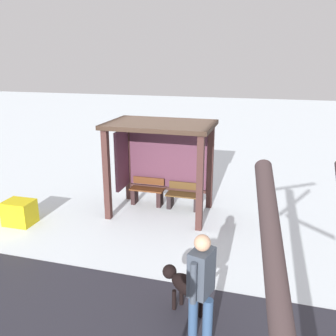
{
  "coord_description": "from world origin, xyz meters",
  "views": [
    {
      "loc": [
        2.63,
        -8.51,
        3.96
      ],
      "look_at": [
        0.33,
        -0.43,
        1.4
      ],
      "focal_mm": 38.59,
      "sensor_mm": 36.0,
      "label": 1
    }
  ],
  "objects_px": {
    "bench_center_inside": "(184,198)",
    "grit_bin": "(20,212)",
    "dog": "(185,285)",
    "bench_left_inside": "(147,193)",
    "person_walking": "(201,283)",
    "bus_shelter": "(159,147)"
  },
  "relations": [
    {
      "from": "bench_center_inside",
      "to": "person_walking",
      "type": "relative_size",
      "value": 0.55
    },
    {
      "from": "bench_left_inside",
      "to": "bench_center_inside",
      "type": "height_order",
      "value": "bench_left_inside"
    },
    {
      "from": "person_walking",
      "to": "dog",
      "type": "distance_m",
      "value": 0.87
    },
    {
      "from": "bench_center_inside",
      "to": "grit_bin",
      "type": "relative_size",
      "value": 1.36
    },
    {
      "from": "bus_shelter",
      "to": "dog",
      "type": "distance_m",
      "value": 4.39
    },
    {
      "from": "dog",
      "to": "grit_bin",
      "type": "bearing_deg",
      "value": 156.39
    },
    {
      "from": "person_walking",
      "to": "grit_bin",
      "type": "relative_size",
      "value": 2.47
    },
    {
      "from": "bench_center_inside",
      "to": "dog",
      "type": "xyz_separation_m",
      "value": [
        1.0,
        -4.11,
        0.19
      ]
    },
    {
      "from": "person_walking",
      "to": "grit_bin",
      "type": "height_order",
      "value": "person_walking"
    },
    {
      "from": "bus_shelter",
      "to": "person_walking",
      "type": "bearing_deg",
      "value": -65.92
    },
    {
      "from": "bench_center_inside",
      "to": "dog",
      "type": "relative_size",
      "value": 1.07
    },
    {
      "from": "bus_shelter",
      "to": "dog",
      "type": "bearing_deg",
      "value": -67.18
    },
    {
      "from": "dog",
      "to": "grit_bin",
      "type": "xyz_separation_m",
      "value": [
        -4.68,
        2.05,
        -0.19
      ]
    },
    {
      "from": "bench_left_inside",
      "to": "bench_center_inside",
      "type": "bearing_deg",
      "value": 0.18
    },
    {
      "from": "bus_shelter",
      "to": "bench_center_inside",
      "type": "xyz_separation_m",
      "value": [
        0.64,
        0.23,
        -1.45
      ]
    },
    {
      "from": "bench_left_inside",
      "to": "grit_bin",
      "type": "relative_size",
      "value": 1.36
    },
    {
      "from": "bench_left_inside",
      "to": "person_walking",
      "type": "bearing_deg",
      "value": -62.78
    },
    {
      "from": "bench_center_inside",
      "to": "grit_bin",
      "type": "height_order",
      "value": "bench_center_inside"
    },
    {
      "from": "dog",
      "to": "grit_bin",
      "type": "height_order",
      "value": "dog"
    },
    {
      "from": "bench_left_inside",
      "to": "dog",
      "type": "relative_size",
      "value": 1.07
    },
    {
      "from": "bus_shelter",
      "to": "person_walking",
      "type": "relative_size",
      "value": 1.54
    },
    {
      "from": "bench_center_inside",
      "to": "dog",
      "type": "distance_m",
      "value": 4.23
    }
  ]
}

